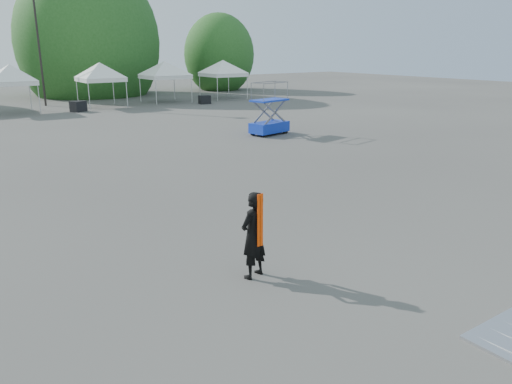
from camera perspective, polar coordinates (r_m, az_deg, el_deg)
ground at (r=12.41m, az=-2.06°, el=-4.81°), size 120.00×120.00×0.00m
light_pole_east at (r=42.74m, az=-23.72°, el=16.40°), size 0.60×0.25×9.80m
tree_mid_e at (r=51.05m, az=-18.58°, el=15.91°), size 5.12×5.12×7.79m
tree_far_e at (r=54.62m, az=-4.23°, el=15.37°), size 3.84×3.84×5.84m
tent_e at (r=38.64m, az=-26.34°, el=12.57°), size 4.15×4.15×3.88m
tent_f at (r=40.25m, az=-17.44°, el=13.57°), size 4.31×4.31×3.88m
tent_g at (r=42.72m, az=-10.42°, el=14.15°), size 4.75×4.75×3.88m
tent_h at (r=45.29m, az=-3.81°, el=14.48°), size 4.61×4.61×3.88m
man at (r=9.86m, az=-0.30°, el=-4.95°), size 0.74×0.60×1.78m
scissor_lift at (r=26.32m, az=1.55°, el=9.53°), size 2.26×1.44×2.71m
crate_mid at (r=38.13m, az=-19.65°, el=9.20°), size 1.19×1.08×0.75m
crate_east at (r=41.22m, az=-5.90°, el=10.46°), size 0.96×0.80×0.67m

